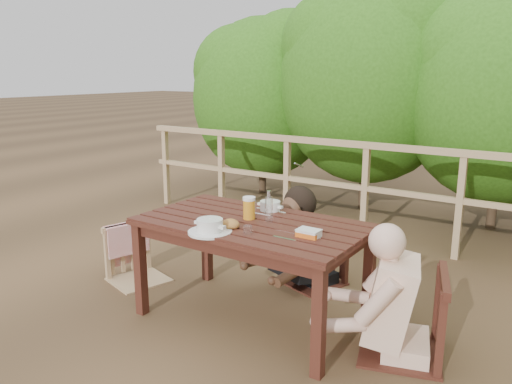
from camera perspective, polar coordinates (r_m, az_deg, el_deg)
The scene contains 16 objects.
ground at distance 3.65m, azimuth -0.45°, elevation -14.04°, with size 60.00×60.00×0.00m, color brown.
table at distance 3.50m, azimuth -0.46°, elevation -8.98°, with size 1.50×0.85×0.70m, color #371811.
chair_left at distance 4.20m, azimuth -13.33°, elevation -4.36°, with size 0.42×0.42×0.85m, color tan.
chair_far at distance 4.08m, azimuth 6.43°, elevation -4.30°, with size 0.44×0.44×0.89m, color #371811.
chair_right at distance 3.16m, azimuth 16.48°, elevation -9.06°, with size 0.50×0.50×1.01m, color #371811.
woman at distance 4.04m, azimuth 6.62°, elevation -1.81°, with size 0.50×0.62×1.25m, color black, non-canonical shape.
diner_right at distance 3.09m, azimuth 17.22°, elevation -6.26°, with size 0.54×0.67×1.35m, color beige, non-canonical shape.
railing at distance 5.15m, azimuth 12.16°, elevation -0.07°, with size 5.60×0.10×1.01m, color tan.
hedge_row at distance 6.05m, azimuth 20.89°, elevation 14.67°, with size 6.60×1.60×3.80m, color #285613, non-canonical shape.
soup_near at distance 3.18m, azimuth -5.21°, elevation -3.85°, with size 0.28×0.28×0.09m, color silver.
soup_far at distance 3.63m, azimuth 1.60°, elevation -1.66°, with size 0.25×0.25×0.08m, color silver.
bread_roll at distance 3.24m, azimuth -2.85°, elevation -3.65°, with size 0.12×0.09×0.07m, color olive.
beer_glass at distance 3.41m, azimuth -0.77°, elevation -1.92°, with size 0.09×0.09×0.17m, color gold.
bottle at distance 3.35m, azimuth 1.46°, elevation -1.72°, with size 0.05×0.05×0.22m, color white.
tumbler at distance 3.11m, azimuth -0.92°, elevation -4.41°, with size 0.06×0.06×0.07m, color white.
butter_tub at distance 3.08m, azimuth 5.96°, elevation -4.74°, with size 0.14×0.10×0.06m, color white.
Camera 1 is at (1.82, -2.67, 1.69)m, focal length 35.54 mm.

